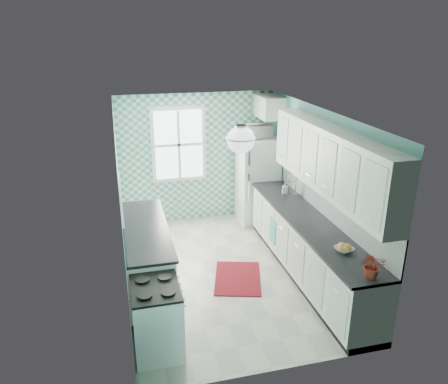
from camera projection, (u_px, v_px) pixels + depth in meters
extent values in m
cube|color=beige|center=(225.00, 272.00, 6.89)|extent=(3.00, 4.40, 0.02)
cube|color=white|center=(225.00, 113.00, 6.01)|extent=(3.00, 4.40, 0.02)
cube|color=#65B1A4|center=(197.00, 158.00, 8.45)|extent=(3.00, 0.02, 2.50)
cube|color=#65B1A4|center=(278.00, 274.00, 4.44)|extent=(3.00, 0.02, 2.50)
cube|color=#65B1A4|center=(120.00, 208.00, 6.10)|extent=(0.02, 4.40, 2.50)
cube|color=#65B1A4|center=(319.00, 189.00, 6.79)|extent=(0.02, 4.40, 2.50)
cube|color=teal|center=(197.00, 158.00, 8.43)|extent=(3.00, 0.01, 2.50)
cube|color=white|center=(179.00, 145.00, 8.23)|extent=(1.04, 0.05, 1.44)
cube|color=white|center=(179.00, 145.00, 8.21)|extent=(0.90, 0.02, 1.30)
cube|color=white|center=(329.00, 202.00, 6.44)|extent=(0.02, 3.60, 0.51)
cube|color=white|center=(122.00, 213.00, 6.06)|extent=(0.02, 2.15, 0.51)
cube|color=white|center=(330.00, 161.00, 5.98)|extent=(0.33, 3.20, 0.90)
cube|color=white|center=(269.00, 107.00, 8.06)|extent=(0.40, 0.74, 0.40)
cylinder|color=silver|center=(241.00, 127.00, 5.29)|extent=(0.14, 0.14, 0.04)
cylinder|color=silver|center=(241.00, 132.00, 5.31)|extent=(0.02, 0.02, 0.12)
sphere|color=white|center=(241.00, 140.00, 5.35)|extent=(0.34, 0.34, 0.34)
cube|color=white|center=(308.00, 249.00, 6.64)|extent=(0.60, 3.60, 0.90)
cube|color=black|center=(309.00, 221.00, 6.47)|extent=(0.63, 3.60, 0.04)
cube|color=white|center=(147.00, 258.00, 6.38)|extent=(0.60, 2.15, 0.90)
cube|color=black|center=(146.00, 229.00, 6.22)|extent=(0.63, 2.15, 0.04)
cube|color=white|center=(257.00, 180.00, 8.48)|extent=(0.73, 0.69, 1.68)
cube|color=silver|center=(264.00, 166.00, 8.03)|extent=(0.72, 0.01, 0.02)
cube|color=silver|center=(249.00, 157.00, 7.88)|extent=(0.03, 0.03, 0.30)
cube|color=silver|center=(248.00, 188.00, 8.08)|extent=(0.03, 0.03, 0.54)
cube|color=silver|center=(157.00, 318.00, 5.08)|extent=(0.55, 0.70, 0.82)
cube|color=black|center=(155.00, 288.00, 4.94)|extent=(0.55, 0.70, 0.03)
cube|color=black|center=(181.00, 311.00, 5.13)|extent=(0.01, 0.46, 0.28)
cube|color=silver|center=(286.00, 198.00, 7.35)|extent=(0.48, 0.40, 0.12)
cylinder|color=silver|center=(296.00, 186.00, 7.32)|extent=(0.02, 0.02, 0.30)
torus|color=silver|center=(293.00, 176.00, 7.23)|extent=(0.16, 0.02, 0.16)
cube|color=maroon|center=(238.00, 278.00, 6.69)|extent=(0.93, 1.13, 0.02)
cube|color=teal|center=(273.00, 231.00, 7.18)|extent=(0.12, 0.26, 0.41)
imported|color=white|center=(344.00, 249.00, 5.53)|extent=(0.29, 0.29, 0.06)
imported|color=#AD1308|center=(373.00, 266.00, 4.91)|extent=(0.34, 0.32, 0.31)
imported|color=silver|center=(285.00, 188.00, 7.47)|extent=(0.10, 0.11, 0.19)
imported|color=white|center=(259.00, 131.00, 8.14)|extent=(0.47, 0.32, 0.26)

